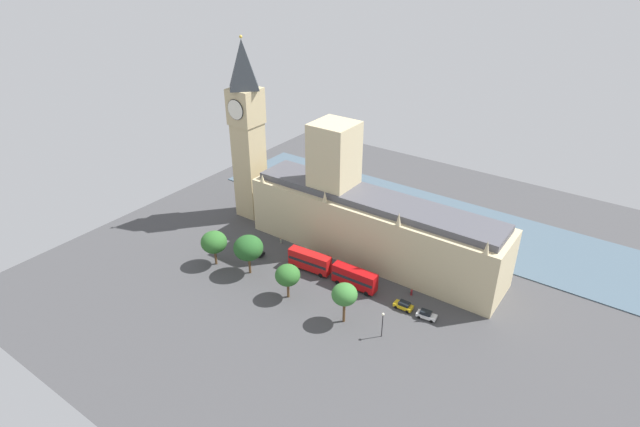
{
  "coord_description": "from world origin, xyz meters",
  "views": [
    {
      "loc": [
        91.66,
        50.82,
        68.81
      ],
      "look_at": [
        1.0,
        -13.43,
        8.7
      ],
      "focal_mm": 28.74,
      "sensor_mm": 36.0,
      "label": 1
    }
  ],
  "objects_px": {
    "car_black_trailing": "(256,251)",
    "double_decker_bus_far_end": "(355,278)",
    "pedestrian_leading": "(411,292)",
    "plane_tree_slot_11": "(248,248)",
    "street_lamp_slot_12": "(383,320)",
    "clock_tower": "(247,129)",
    "pedestrian_by_river_gate": "(305,250)",
    "parliament_building": "(366,220)",
    "plane_tree_corner": "(214,242)",
    "plane_tree_slot_10": "(288,275)",
    "car_white_opposite_hall": "(426,315)",
    "car_yellow_cab_kerbside": "(404,305)",
    "double_decker_bus_under_trees": "(310,261)",
    "plane_tree_near_tower": "(344,295)",
    "pedestrian_midblock": "(281,241)"
  },
  "relations": [
    {
      "from": "parliament_building",
      "to": "plane_tree_near_tower",
      "type": "xyz_separation_m",
      "value": [
        24.67,
        9.88,
        -2.54
      ]
    },
    {
      "from": "parliament_building",
      "to": "pedestrian_leading",
      "type": "height_order",
      "value": "parliament_building"
    },
    {
      "from": "pedestrian_by_river_gate",
      "to": "pedestrian_leading",
      "type": "relative_size",
      "value": 0.92
    },
    {
      "from": "double_decker_bus_under_trees",
      "to": "clock_tower",
      "type": "bearing_deg",
      "value": -118.29
    },
    {
      "from": "plane_tree_near_tower",
      "to": "plane_tree_slot_10",
      "type": "bearing_deg",
      "value": -89.09
    },
    {
      "from": "plane_tree_corner",
      "to": "street_lamp_slot_12",
      "type": "height_order",
      "value": "plane_tree_corner"
    },
    {
      "from": "car_black_trailing",
      "to": "plane_tree_slot_10",
      "type": "distance_m",
      "value": 19.7
    },
    {
      "from": "clock_tower",
      "to": "street_lamp_slot_12",
      "type": "relative_size",
      "value": 8.36
    },
    {
      "from": "pedestrian_leading",
      "to": "double_decker_bus_far_end",
      "type": "bearing_deg",
      "value": 87.35
    },
    {
      "from": "plane_tree_corner",
      "to": "plane_tree_slot_11",
      "type": "distance_m",
      "value": 9.32
    },
    {
      "from": "double_decker_bus_under_trees",
      "to": "car_yellow_cab_kerbside",
      "type": "distance_m",
      "value": 24.52
    },
    {
      "from": "plane_tree_corner",
      "to": "street_lamp_slot_12",
      "type": "distance_m",
      "value": 44.71
    },
    {
      "from": "parliament_building",
      "to": "pedestrian_leading",
      "type": "bearing_deg",
      "value": 62.73
    },
    {
      "from": "street_lamp_slot_12",
      "to": "pedestrian_by_river_gate",
      "type": "bearing_deg",
      "value": -117.46
    },
    {
      "from": "parliament_building",
      "to": "double_decker_bus_far_end",
      "type": "xyz_separation_m",
      "value": [
        13.7,
        5.55,
        -6.63
      ]
    },
    {
      "from": "parliament_building",
      "to": "car_black_trailing",
      "type": "relative_size",
      "value": 13.49
    },
    {
      "from": "car_black_trailing",
      "to": "double_decker_bus_far_end",
      "type": "distance_m",
      "value": 27.1
    },
    {
      "from": "plane_tree_slot_10",
      "to": "plane_tree_slot_11",
      "type": "relative_size",
      "value": 0.83
    },
    {
      "from": "double_decker_bus_under_trees",
      "to": "plane_tree_near_tower",
      "type": "distance_m",
      "value": 19.96
    },
    {
      "from": "car_yellow_cab_kerbside",
      "to": "car_white_opposite_hall",
      "type": "distance_m",
      "value": 5.19
    },
    {
      "from": "plane_tree_corner",
      "to": "plane_tree_slot_10",
      "type": "relative_size",
      "value": 1.09
    },
    {
      "from": "pedestrian_by_river_gate",
      "to": "plane_tree_slot_11",
      "type": "xyz_separation_m",
      "value": [
        14.55,
        -5.12,
        6.11
      ]
    },
    {
      "from": "pedestrian_by_river_gate",
      "to": "pedestrian_leading",
      "type": "xyz_separation_m",
      "value": [
        0.51,
        29.27,
        0.06
      ]
    },
    {
      "from": "car_yellow_cab_kerbside",
      "to": "plane_tree_slot_10",
      "type": "distance_m",
      "value": 25.2
    },
    {
      "from": "double_decker_bus_under_trees",
      "to": "car_yellow_cab_kerbside",
      "type": "xyz_separation_m",
      "value": [
        0.07,
        24.46,
        -1.75
      ]
    },
    {
      "from": "double_decker_bus_under_trees",
      "to": "car_yellow_cab_kerbside",
      "type": "height_order",
      "value": "double_decker_bus_under_trees"
    },
    {
      "from": "pedestrian_leading",
      "to": "plane_tree_slot_11",
      "type": "bearing_deg",
      "value": 86.94
    },
    {
      "from": "double_decker_bus_far_end",
      "to": "pedestrian_midblock",
      "type": "bearing_deg",
      "value": 77.29
    },
    {
      "from": "car_black_trailing",
      "to": "plane_tree_corner",
      "type": "xyz_separation_m",
      "value": [
        8.55,
        -4.93,
        5.18
      ]
    },
    {
      "from": "car_black_trailing",
      "to": "car_yellow_cab_kerbside",
      "type": "height_order",
      "value": "same"
    },
    {
      "from": "pedestrian_by_river_gate",
      "to": "parliament_building",
      "type": "bearing_deg",
      "value": -170.23
    },
    {
      "from": "pedestrian_leading",
      "to": "plane_tree_near_tower",
      "type": "height_order",
      "value": "plane_tree_near_tower"
    },
    {
      "from": "double_decker_bus_far_end",
      "to": "pedestrian_leading",
      "type": "relative_size",
      "value": 6.43
    },
    {
      "from": "clock_tower",
      "to": "plane_tree_corner",
      "type": "relative_size",
      "value": 5.56
    },
    {
      "from": "pedestrian_leading",
      "to": "street_lamp_slot_12",
      "type": "relative_size",
      "value": 0.28
    },
    {
      "from": "car_white_opposite_hall",
      "to": "pedestrian_by_river_gate",
      "type": "xyz_separation_m",
      "value": [
        -5.79,
        -35.24,
        -0.21
      ]
    },
    {
      "from": "pedestrian_midblock",
      "to": "plane_tree_near_tower",
      "type": "distance_m",
      "value": 34.22
    },
    {
      "from": "double_decker_bus_under_trees",
      "to": "double_decker_bus_far_end",
      "type": "xyz_separation_m",
      "value": [
        -0.32,
        12.06,
        0.0
      ]
    },
    {
      "from": "parliament_building",
      "to": "double_decker_bus_under_trees",
      "type": "xyz_separation_m",
      "value": [
        14.02,
        -6.5,
        -6.63
      ]
    },
    {
      "from": "car_black_trailing",
      "to": "pedestrian_by_river_gate",
      "type": "bearing_deg",
      "value": -49.69
    },
    {
      "from": "car_white_opposite_hall",
      "to": "plane_tree_slot_10",
      "type": "relative_size",
      "value": 0.53
    },
    {
      "from": "plane_tree_slot_10",
      "to": "clock_tower",
      "type": "bearing_deg",
      "value": -127.16
    },
    {
      "from": "pedestrian_by_river_gate",
      "to": "pedestrian_midblock",
      "type": "bearing_deg",
      "value": -23.1
    },
    {
      "from": "double_decker_bus_far_end",
      "to": "pedestrian_leading",
      "type": "distance_m",
      "value": 12.74
    },
    {
      "from": "pedestrian_leading",
      "to": "plane_tree_near_tower",
      "type": "relative_size",
      "value": 0.18
    },
    {
      "from": "clock_tower",
      "to": "street_lamp_slot_12",
      "type": "bearing_deg",
      "value": 66.69
    },
    {
      "from": "car_black_trailing",
      "to": "street_lamp_slot_12",
      "type": "height_order",
      "value": "street_lamp_slot_12"
    },
    {
      "from": "plane_tree_slot_11",
      "to": "car_black_trailing",
      "type": "bearing_deg",
      "value": -147.79
    },
    {
      "from": "car_white_opposite_hall",
      "to": "car_black_trailing",
      "type": "bearing_deg",
      "value": -93.77
    },
    {
      "from": "car_black_trailing",
      "to": "pedestrian_leading",
      "type": "relative_size",
      "value": 2.88
    }
  ]
}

